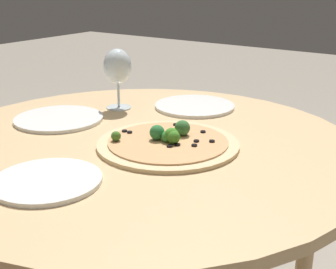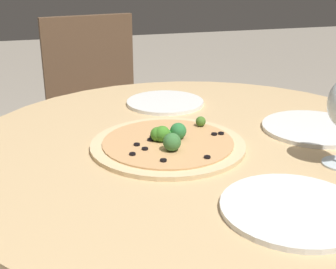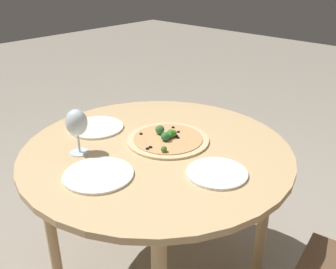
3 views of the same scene
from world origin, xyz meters
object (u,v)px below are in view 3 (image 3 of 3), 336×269
Objects in this scene: pizza at (168,139)px; plate_near at (98,175)px; wine_glass at (77,123)px; plate_far at (96,127)px; plate_side at (217,173)px.

pizza is 1.38× the size of plate_near.
plate_far is at bearing 126.77° from wine_glass.
plate_far and plate_side have the same top height.
plate_near is at bearing -16.62° from wine_glass.
wine_glass is 0.24m from plate_near.
pizza is 1.57× the size of plate_side.
plate_near is at bearing -36.39° from plate_far.
plate_side is at bearing 4.29° from plate_far.
pizza reaches higher than plate_far.
plate_side is at bearing -14.18° from pizza.
wine_glass reaches higher than plate_near.
plate_side is (0.32, -0.08, -0.00)m from pizza.
pizza is 0.39m from wine_glass.
plate_side is (0.31, 0.30, 0.00)m from plate_near.
wine_glass is at bearing -154.54° from plate_side.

